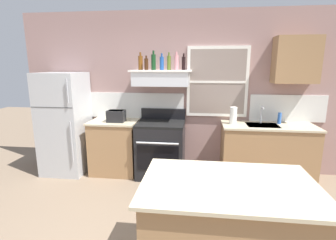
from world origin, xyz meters
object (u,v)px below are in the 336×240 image
at_px(bottle_amber_wine, 140,63).
at_px(bottle_rose_pink, 176,62).
at_px(bottle_brown_stout, 146,64).
at_px(bottle_dark_green_wine, 154,62).
at_px(bottle_balsamic_dark, 184,63).
at_px(kitchen_island, 226,233).
at_px(refrigerator, 65,123).
at_px(stove_range, 161,149).
at_px(toaster, 116,116).
at_px(paper_towel_roll, 233,116).
at_px(dish_soap_bottle, 279,118).
at_px(bottle_blue_liqueur, 162,63).
at_px(bottle_olive_oil_square, 169,63).

relative_size(bottle_amber_wine, bottle_rose_pink, 0.99).
bearing_deg(bottle_brown_stout, bottle_dark_green_wine, 1.68).
relative_size(bottle_balsamic_dark, kitchen_island, 0.18).
bearing_deg(bottle_dark_green_wine, kitchen_island, -65.36).
distance_m(refrigerator, stove_range, 1.69).
relative_size(toaster, bottle_dark_green_wine, 0.99).
height_order(bottle_brown_stout, bottle_balsamic_dark, bottle_balsamic_dark).
relative_size(stove_range, kitchen_island, 0.78).
height_order(paper_towel_roll, dish_soap_bottle, paper_towel_roll).
height_order(toaster, bottle_amber_wine, bottle_amber_wine).
bearing_deg(bottle_amber_wine, bottle_rose_pink, -5.80).
relative_size(toaster, dish_soap_bottle, 1.65).
bearing_deg(bottle_blue_liqueur, stove_range, -95.48).
height_order(paper_towel_roll, kitchen_island, paper_towel_roll).
height_order(bottle_amber_wine, bottle_olive_oil_square, bottle_amber_wine).
bearing_deg(stove_range, bottle_brown_stout, 159.54).
relative_size(bottle_brown_stout, bottle_rose_pink, 0.80).
relative_size(bottle_rose_pink, kitchen_island, 0.20).
height_order(toaster, bottle_olive_oil_square, bottle_olive_oil_square).
relative_size(stove_range, bottle_blue_liqueur, 4.22).
xyz_separation_m(bottle_balsamic_dark, paper_towel_roll, (0.80, -0.10, -0.81)).
height_order(bottle_rose_pink, bottle_balsamic_dark, bottle_rose_pink).
bearing_deg(bottle_balsamic_dark, dish_soap_bottle, 0.08).
bearing_deg(bottle_rose_pink, bottle_brown_stout, 179.19).
bearing_deg(bottle_olive_oil_square, kitchen_island, -71.06).
distance_m(toaster, stove_range, 0.91).
bearing_deg(toaster, bottle_dark_green_wine, 12.26).
height_order(refrigerator, dish_soap_bottle, refrigerator).
distance_m(bottle_brown_stout, bottle_rose_pink, 0.48).
height_order(refrigerator, bottle_dark_green_wine, bottle_dark_green_wine).
bearing_deg(bottle_dark_green_wine, bottle_rose_pink, -1.60).
distance_m(bottle_olive_oil_square, bottle_rose_pink, 0.12).
distance_m(stove_range, bottle_rose_pink, 1.42).
xyz_separation_m(bottle_amber_wine, bottle_brown_stout, (0.11, -0.05, -0.02)).
bearing_deg(bottle_rose_pink, kitchen_island, -73.76).
relative_size(toaster, bottle_blue_liqueur, 1.15).
relative_size(bottle_brown_stout, bottle_blue_liqueur, 0.87).
bearing_deg(dish_soap_bottle, bottle_rose_pink, -178.11).
xyz_separation_m(bottle_blue_liqueur, bottle_balsamic_dark, (0.34, 0.05, -0.00)).
xyz_separation_m(refrigerator, stove_range, (1.65, 0.02, -0.39)).
relative_size(bottle_brown_stout, kitchen_island, 0.16).
xyz_separation_m(stove_range, bottle_balsamic_dark, (0.35, 0.14, 1.39)).
bearing_deg(bottle_dark_green_wine, bottle_olive_oil_square, 2.99).
bearing_deg(bottle_brown_stout, paper_towel_roll, -2.17).
distance_m(toaster, bottle_olive_oil_square, 1.21).
relative_size(bottle_olive_oil_square, paper_towel_roll, 1.01).
relative_size(refrigerator, bottle_brown_stout, 7.58).
bearing_deg(bottle_olive_oil_square, toaster, -170.36).
relative_size(bottle_blue_liqueur, bottle_rose_pink, 0.92).
bearing_deg(kitchen_island, dish_soap_bottle, 65.24).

